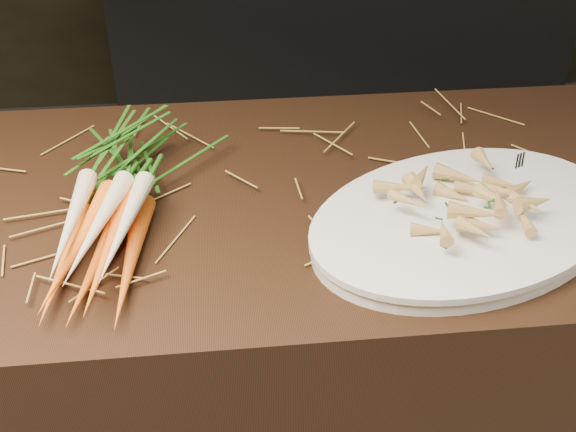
{
  "coord_description": "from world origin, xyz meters",
  "views": [
    {
      "loc": [
        -0.21,
        -0.7,
        1.56
      ],
      "look_at": [
        -0.12,
        0.15,
        0.96
      ],
      "focal_mm": 45.0,
      "sensor_mm": 36.0,
      "label": 1
    }
  ],
  "objects": [
    {
      "name": "straw_bedding",
      "position": [
        0.0,
        0.3,
        0.91
      ],
      "size": [
        1.4,
        0.6,
        0.02
      ],
      "primitive_type": null,
      "color": "olive",
      "rests_on": "main_counter"
    },
    {
      "name": "roasted_veg_heap",
      "position": [
        0.16,
        0.17,
        0.96
      ],
      "size": [
        0.3,
        0.26,
        0.06
      ],
      "primitive_type": null,
      "rotation": [
        0.0,
        0.0,
        0.4
      ],
      "color": "#B28247",
      "rests_on": "serving_platter"
    },
    {
      "name": "main_counter",
      "position": [
        0.0,
        0.3,
        0.45
      ],
      "size": [
        2.4,
        0.7,
        0.9
      ],
      "primitive_type": "cube",
      "color": "black",
      "rests_on": "ground"
    },
    {
      "name": "serving_platter",
      "position": [
        0.16,
        0.17,
        0.91
      ],
      "size": [
        0.6,
        0.51,
        0.03
      ],
      "primitive_type": null,
      "rotation": [
        0.0,
        0.0,
        0.4
      ],
      "color": "white",
      "rests_on": "main_counter"
    },
    {
      "name": "root_veg_bunch",
      "position": [
        -0.37,
        0.27,
        0.95
      ],
      "size": [
        0.23,
        0.54,
        0.1
      ],
      "rotation": [
        0.0,
        0.0,
        -0.17
      ],
      "color": "#DB4D12",
      "rests_on": "main_counter"
    },
    {
      "name": "back_counter",
      "position": [
        0.3,
        2.18,
        0.42
      ],
      "size": [
        1.82,
        0.62,
        0.84
      ],
      "color": "black",
      "rests_on": "ground"
    },
    {
      "name": "serving_fork",
      "position": [
        0.33,
        0.22,
        0.93
      ],
      "size": [
        0.1,
        0.18,
        0.0
      ],
      "primitive_type": "cube",
      "rotation": [
        0.0,
        0.0,
        -0.44
      ],
      "color": "silver",
      "rests_on": "serving_platter"
    }
  ]
}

